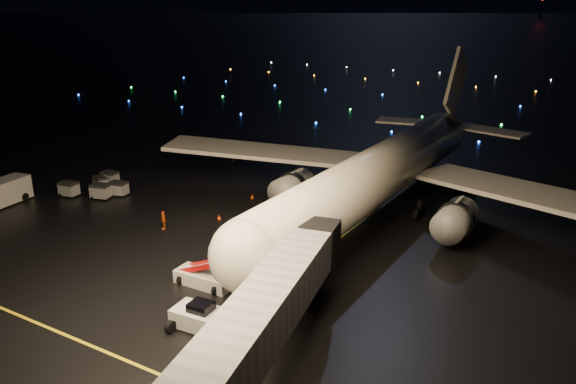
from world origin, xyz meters
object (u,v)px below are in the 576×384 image
baggage_cart_0 (119,189)px  baggage_cart_1 (101,191)px  baggage_cart_4 (110,178)px  pushback_tug (201,315)px  crew_c (163,220)px  belt_loader (204,265)px  service_truck (3,192)px  airliner (393,138)px  baggage_cart_3 (69,189)px  baggage_cart_2 (100,183)px

baggage_cart_0 → baggage_cart_1: 2.15m
baggage_cart_4 → pushback_tug: bearing=-36.7°
crew_c → baggage_cart_0: 12.90m
belt_loader → service_truck: (-31.89, 3.73, -0.32)m
crew_c → baggage_cart_4: bearing=-167.7°
airliner → crew_c: (-17.75, -17.54, -7.12)m
service_truck → baggage_cart_0: 12.69m
baggage_cart_3 → baggage_cart_0: bearing=26.0°
service_truck → baggage_cart_3: (4.13, 5.69, -0.56)m
baggage_cart_4 → baggage_cart_3: bearing=-100.7°
airliner → baggage_cart_3: 38.46m
airliner → crew_c: 25.95m
service_truck → baggage_cart_4: (4.87, 11.41, -0.61)m
airliner → baggage_cart_3: bearing=-154.1°
crew_c → baggage_cart_3: size_ratio=0.93×
pushback_tug → baggage_cart_1: size_ratio=2.00×
airliner → baggage_cart_2: size_ratio=31.33×
baggage_cart_2 → baggage_cart_3: 3.97m
airliner → baggage_cart_4: 35.85m
belt_loader → baggage_cart_0: size_ratio=3.66×
crew_c → baggage_cart_2: 16.70m
belt_loader → baggage_cart_1: size_ratio=3.46×
crew_c → baggage_cart_2: crew_c is taller
belt_loader → baggage_cart_4: size_ratio=3.69×
belt_loader → baggage_cart_2: belt_loader is taller
baggage_cart_1 → baggage_cart_2: size_ratio=1.16×
baggage_cart_1 → belt_loader: bearing=-39.4°
service_truck → baggage_cart_0: size_ratio=3.93×
baggage_cart_0 → belt_loader: bearing=-38.5°
belt_loader → baggage_cart_3: belt_loader is taller
crew_c → baggage_cart_0: (-11.79, 5.23, -0.12)m
pushback_tug → baggage_cart_1: 31.88m
baggage_cart_1 → baggage_cart_3: size_ratio=1.01×
service_truck → baggage_cart_3: size_ratio=3.77×
belt_loader → service_truck: bearing=172.6°
pushback_tug → baggage_cart_3: pushback_tug is taller
airliner → crew_c: bearing=-133.7°
baggage_cart_0 → baggage_cart_2: baggage_cart_0 is taller
service_truck → baggage_cart_3: bearing=47.2°
airliner → belt_loader: (-6.69, -24.93, -6.32)m
airliner → baggage_cart_3: size_ratio=27.41×
service_truck → baggage_cart_4: size_ratio=3.97×
airliner → baggage_cart_4: size_ratio=28.88×
baggage_cart_4 → belt_loader: bearing=-32.6°
crew_c → baggage_cart_3: (-16.71, 2.03, -0.08)m
airliner → service_truck: (-38.58, -21.20, -6.64)m
baggage_cart_2 → belt_loader: bearing=-6.9°
baggage_cart_4 → baggage_cart_0: bearing=-34.4°
belt_loader → baggage_cart_0: (-22.84, 12.62, -0.92)m
crew_c → baggage_cart_2: size_ratio=1.06×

